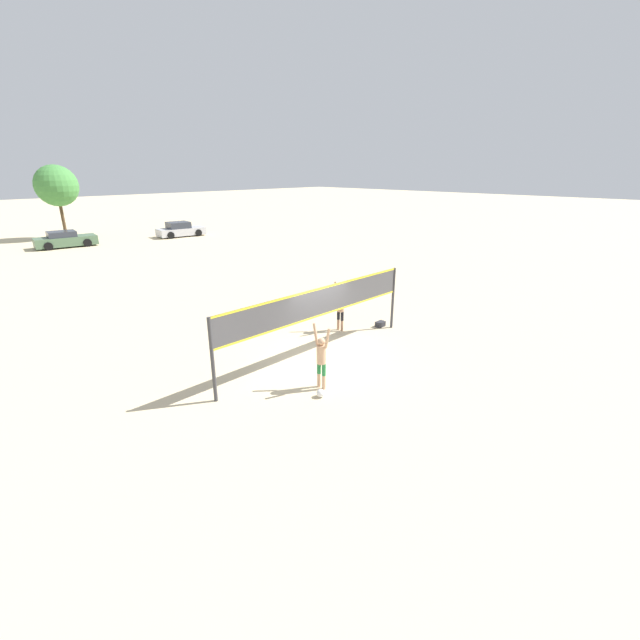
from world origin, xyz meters
The scene contains 9 objects.
ground_plane centered at (0.00, 0.00, 0.00)m, with size 200.00×200.00×0.00m, color beige.
volleyball_net centered at (0.00, 0.00, 1.82)m, with size 8.32×0.10×2.47m.
player_spiker centered at (-1.50, -1.55, 1.02)m, with size 0.28×0.68×1.96m.
player_blocker centered at (2.41, 1.26, 1.02)m, with size 0.28×0.68×1.96m.
volleyball centered at (-1.90, -1.92, 0.12)m, with size 0.24×0.24×0.24m.
gear_bag centered at (3.88, 0.38, 0.11)m, with size 0.40×0.26×0.22m.
parked_car_near centered at (10.16, 28.79, 0.61)m, with size 4.48×2.37×1.36m.
parked_car_mid centered at (0.65, 30.10, 0.60)m, with size 4.68×2.34×1.30m.
tree_left_cluster centered at (2.06, 34.99, 4.64)m, with size 3.57×3.57×6.44m.
Camera 1 is at (-9.48, -9.46, 6.13)m, focal length 24.00 mm.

